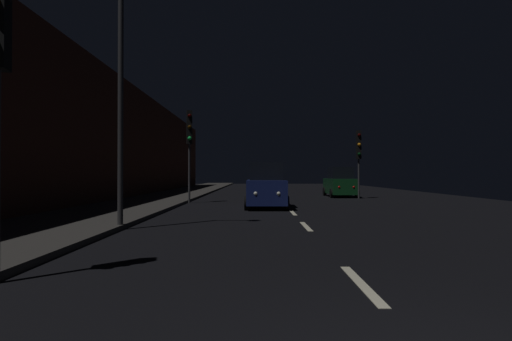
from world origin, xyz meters
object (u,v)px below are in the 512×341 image
at_px(car_approaching_headlights, 265,187).
at_px(car_parked_right_far, 339,183).
at_px(traffic_light_far_right, 357,150).
at_px(streetlamp_overhead, 135,67).
at_px(traffic_light_far_left, 188,135).

distance_m(car_approaching_headlights, car_parked_right_far, 11.03).
distance_m(traffic_light_far_right, car_approaching_headlights, 10.00).
bearing_deg(streetlamp_overhead, traffic_light_far_left, 91.30).
bearing_deg(traffic_light_far_right, traffic_light_far_left, -66.46).
bearing_deg(streetlamp_overhead, car_approaching_headlights, 63.22).
distance_m(traffic_light_far_left, streetlamp_overhead, 11.10).
bearing_deg(traffic_light_far_right, car_approaching_headlights, -39.19).
bearing_deg(traffic_light_far_left, car_parked_right_far, 109.01).
bearing_deg(car_approaching_headlights, streetlamp_overhead, -26.78).
xyz_separation_m(streetlamp_overhead, car_parked_right_far, (9.62, 17.44, -3.81)).
height_order(traffic_light_far_left, streetlamp_overhead, streetlamp_overhead).
xyz_separation_m(traffic_light_far_left, car_parked_right_far, (9.87, 6.38, -2.86)).
distance_m(traffic_light_far_right, traffic_light_far_left, 11.49).
relative_size(traffic_light_far_right, car_approaching_headlights, 1.05).
bearing_deg(car_parked_right_far, traffic_light_far_right, -159.77).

